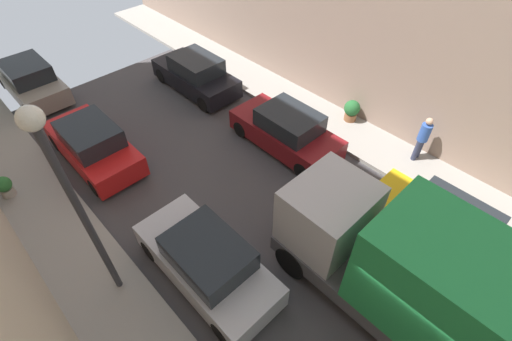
% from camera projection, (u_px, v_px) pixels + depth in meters
% --- Properties ---
extents(ground, '(32.00, 32.00, 0.00)m').
position_uv_depth(ground, '(407.00, 324.00, 9.01)').
color(ground, '#423F42').
extents(sidewalk_right, '(2.00, 44.00, 0.15)m').
position_uv_depth(sidewalk_right, '(492.00, 212.00, 11.40)').
color(sidewalk_right, gray).
rests_on(sidewalk_right, ground).
extents(parked_car_left_3, '(1.78, 4.20, 1.57)m').
position_uv_depth(parked_car_left_3, '(207.00, 262.00, 9.43)').
color(parked_car_left_3, silver).
rests_on(parked_car_left_3, ground).
extents(parked_car_left_4, '(1.78, 4.20, 1.57)m').
position_uv_depth(parked_car_left_4, '(93.00, 145.00, 12.68)').
color(parked_car_left_4, red).
rests_on(parked_car_left_4, ground).
extents(parked_car_left_5, '(1.78, 4.20, 1.57)m').
position_uv_depth(parked_car_left_5, '(31.00, 81.00, 15.62)').
color(parked_car_left_5, gray).
rests_on(parked_car_left_5, ground).
extents(parked_car_right_2, '(1.78, 4.20, 1.57)m').
position_uv_depth(parked_car_right_2, '(442.00, 228.00, 10.19)').
color(parked_car_right_2, gold).
rests_on(parked_car_right_2, ground).
extents(parked_car_right_3, '(1.78, 4.20, 1.57)m').
position_uv_depth(parked_car_right_3, '(286.00, 131.00, 13.21)').
color(parked_car_right_3, maroon).
rests_on(parked_car_right_3, ground).
extents(parked_car_right_4, '(1.78, 4.20, 1.57)m').
position_uv_depth(parked_car_right_4, '(196.00, 75.00, 15.97)').
color(parked_car_right_4, black).
rests_on(parked_car_right_4, ground).
extents(delivery_truck, '(2.26, 6.60, 3.38)m').
position_uv_depth(delivery_truck, '(424.00, 283.00, 7.84)').
color(delivery_truck, '#4C4C51').
rests_on(delivery_truck, ground).
extents(pedestrian, '(0.40, 0.36, 1.72)m').
position_uv_depth(pedestrian, '(423.00, 137.00, 12.40)').
color(pedestrian, '#2D334C').
rests_on(pedestrian, sidewalk_right).
extents(potted_plant_3, '(0.62, 0.62, 0.86)m').
position_uv_depth(potted_plant_3, '(352.00, 110.00, 14.30)').
color(potted_plant_3, brown).
rests_on(potted_plant_3, sidewalk_right).
extents(potted_plant_4, '(0.50, 0.50, 0.74)m').
position_uv_depth(potted_plant_4, '(4.00, 186.00, 11.53)').
color(potted_plant_4, '#B2A899').
rests_on(potted_plant_4, sidewalk_left).
extents(lamp_post, '(0.44, 0.44, 5.59)m').
position_uv_depth(lamp_post, '(69.00, 190.00, 7.00)').
color(lamp_post, '#333338').
rests_on(lamp_post, sidewalk_left).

